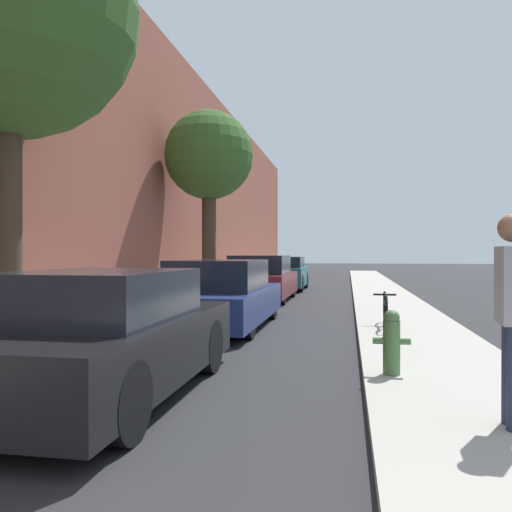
# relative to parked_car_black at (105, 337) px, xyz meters

# --- Properties ---
(ground_plane) EXTENTS (120.00, 120.00, 0.00)m
(ground_plane) POSITION_rel_parked_car_black_xyz_m (0.79, 10.10, -0.64)
(ground_plane) COLOR #28282B
(sidewalk_left) EXTENTS (2.00, 52.00, 0.12)m
(sidewalk_left) POSITION_rel_parked_car_black_xyz_m (-2.11, 10.10, -0.58)
(sidewalk_left) COLOR #ADA89E
(sidewalk_left) RESTS_ON ground
(sidewalk_right) EXTENTS (2.00, 52.00, 0.12)m
(sidewalk_right) POSITION_rel_parked_car_black_xyz_m (3.69, 10.10, -0.58)
(sidewalk_right) COLOR #ADA89E
(sidewalk_right) RESTS_ON ground
(building_facade_left) EXTENTS (0.70, 52.00, 8.32)m
(building_facade_left) POSITION_rel_parked_car_black_xyz_m (-3.46, 10.10, 3.52)
(building_facade_left) COLOR brown
(building_facade_left) RESTS_ON ground
(parked_car_black) EXTENTS (1.75, 3.99, 1.34)m
(parked_car_black) POSITION_rel_parked_car_black_xyz_m (0.00, 0.00, 0.00)
(parked_car_black) COLOR black
(parked_car_black) RESTS_ON ground
(parked_car_navy) EXTENTS (1.85, 4.56, 1.38)m
(parked_car_navy) POSITION_rel_parked_car_black_xyz_m (-0.05, 5.16, 0.01)
(parked_car_navy) COLOR black
(parked_car_navy) RESTS_ON ground
(parked_car_maroon) EXTENTS (1.89, 4.46, 1.44)m
(parked_car_maroon) POSITION_rel_parked_car_black_xyz_m (-0.22, 11.13, 0.04)
(parked_car_maroon) COLOR black
(parked_car_maroon) RESTS_ON ground
(parked_car_teal) EXTENTS (1.74, 3.90, 1.37)m
(parked_car_teal) POSITION_rel_parked_car_black_xyz_m (-0.07, 15.96, 0.02)
(parked_car_teal) COLOR black
(parked_car_teal) RESTS_ON ground
(street_tree_near) EXTENTS (3.90, 3.90, 7.06)m
(street_tree_near) POSITION_rel_parked_car_black_xyz_m (-2.53, 1.92, 4.55)
(street_tree_near) COLOR #423323
(street_tree_near) RESTS_ON sidewalk_left
(street_tree_far) EXTENTS (2.70, 2.70, 5.74)m
(street_tree_far) POSITION_rel_parked_car_black_xyz_m (-1.65, 10.03, 3.78)
(street_tree_far) COLOR #423323
(street_tree_far) RESTS_ON sidewalk_left
(fire_hydrant) EXTENTS (0.42, 0.20, 0.75)m
(fire_hydrant) POSITION_rel_parked_car_black_xyz_m (3.01, 1.08, -0.14)
(fire_hydrant) COLOR #47703D
(fire_hydrant) RESTS_ON sidewalk_right
(pedestrian) EXTENTS (0.24, 0.41, 1.72)m
(pedestrian) POSITION_rel_parked_car_black_xyz_m (3.82, -0.59, 0.47)
(pedestrian) COLOR #283351
(pedestrian) RESTS_ON sidewalk_right
(bicycle) EXTENTS (0.44, 1.60, 0.65)m
(bicycle) POSITION_rel_parked_car_black_xyz_m (3.21, 4.91, -0.19)
(bicycle) COLOR black
(bicycle) RESTS_ON sidewalk_right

